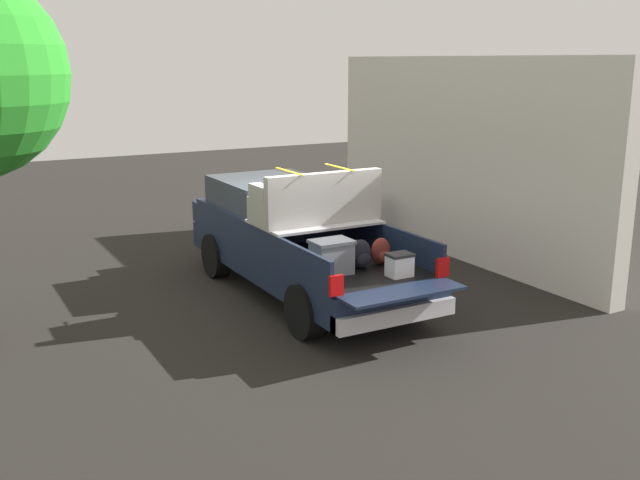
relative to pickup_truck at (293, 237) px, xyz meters
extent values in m
plane|color=black|center=(-0.36, 0.00, -0.95)|extent=(40.00, 40.00, 0.00)
cube|color=#162138|center=(-0.36, 0.00, -0.34)|extent=(5.50, 1.92, 0.47)
cube|color=black|center=(-1.56, 0.00, -0.08)|extent=(2.80, 1.80, 0.04)
cube|color=#162138|center=(-1.56, 0.93, 0.15)|extent=(2.80, 0.06, 0.50)
cube|color=#162138|center=(-1.56, -0.93, 0.15)|extent=(2.80, 0.06, 0.50)
cube|color=#162138|center=(-0.19, 0.00, 0.15)|extent=(0.06, 1.80, 0.50)
cube|color=#162138|center=(-3.23, 0.00, -0.08)|extent=(0.55, 1.80, 0.04)
cube|color=#B2B2B7|center=(-0.78, 0.00, 0.42)|extent=(1.25, 1.92, 0.04)
cube|color=#162138|center=(0.99, 0.00, 0.15)|extent=(2.30, 1.92, 0.50)
cube|color=#2D3842|center=(0.89, 0.00, 0.64)|extent=(1.94, 1.76, 0.49)
cube|color=#162138|center=(2.34, 0.00, 0.09)|extent=(0.40, 1.82, 0.38)
cube|color=#B2B2B7|center=(-3.08, 0.00, -0.45)|extent=(0.24, 1.92, 0.24)
cube|color=red|center=(-2.98, 0.88, 0.08)|extent=(0.06, 0.20, 0.28)
cube|color=red|center=(-2.98, -0.88, 0.08)|extent=(0.06, 0.20, 0.28)
cylinder|color=black|center=(1.39, 0.88, -0.55)|extent=(0.81, 0.30, 0.81)
cylinder|color=black|center=(1.39, -0.88, -0.55)|extent=(0.81, 0.30, 0.81)
cylinder|color=black|center=(-2.11, 0.88, -0.55)|extent=(0.81, 0.30, 0.81)
cylinder|color=black|center=(-2.11, -0.88, -0.55)|extent=(0.81, 0.30, 0.81)
cube|color=slate|center=(-2.06, 0.42, 0.16)|extent=(0.40, 0.55, 0.45)
cube|color=#505359|center=(-2.06, 0.42, 0.41)|extent=(0.44, 0.59, 0.05)
ellipsoid|color=black|center=(-2.01, -0.10, 0.15)|extent=(0.20, 0.36, 0.43)
ellipsoid|color=black|center=(-2.12, -0.10, 0.09)|extent=(0.09, 0.25, 0.19)
ellipsoid|color=maroon|center=(-1.99, -0.48, 0.14)|extent=(0.20, 0.32, 0.41)
ellipsoid|color=maroon|center=(-2.10, -0.48, 0.08)|extent=(0.09, 0.22, 0.18)
cube|color=white|center=(-2.66, -0.36, 0.09)|extent=(0.26, 0.34, 0.30)
cube|color=#262628|center=(-2.66, -0.36, 0.26)|extent=(0.28, 0.36, 0.04)
cube|color=#9E9993|center=(-0.78, 0.00, 0.65)|extent=(0.81, 2.02, 0.42)
cube|color=#9E9993|center=(-1.10, 0.00, 1.06)|extent=(0.16, 2.02, 0.40)
cube|color=#9E9993|center=(-0.73, 0.91, 0.97)|extent=(0.57, 0.20, 0.22)
cube|color=#9E9993|center=(-0.73, -0.91, 0.97)|extent=(0.57, 0.20, 0.22)
cube|color=yellow|center=(-0.78, 0.45, 1.27)|extent=(0.91, 0.03, 0.02)
cube|color=yellow|center=(-0.78, -0.46, 1.27)|extent=(0.91, 0.03, 0.02)
cube|color=silver|center=(0.46, -3.98, 1.04)|extent=(8.03, 0.36, 3.98)
cylinder|color=#3F4C66|center=(2.73, -3.16, -0.50)|extent=(0.56, 0.56, 0.90)
cylinder|color=#3F4C66|center=(2.73, -3.16, -0.01)|extent=(0.60, 0.60, 0.08)
camera|label=1|loc=(-10.81, 5.48, 2.96)|focal=40.73mm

